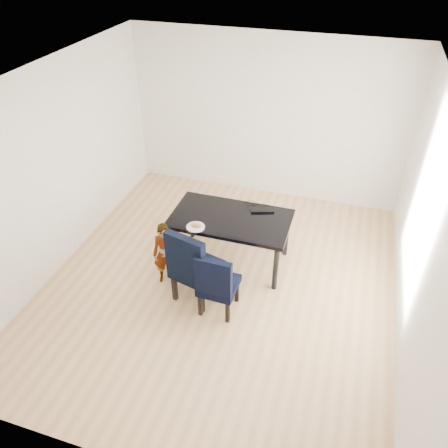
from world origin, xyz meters
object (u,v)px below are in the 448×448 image
(dining_table, at_px, (230,240))
(chair_left, at_px, (197,263))
(laptop, at_px, (262,208))
(plate, at_px, (196,227))
(child, at_px, (166,254))
(chair_right, at_px, (219,280))

(dining_table, xyz_separation_m, chair_left, (-0.20, -0.79, 0.17))
(dining_table, xyz_separation_m, laptop, (0.35, 0.33, 0.39))
(chair_left, distance_m, laptop, 1.27)
(plate, distance_m, laptop, 0.99)
(plate, height_order, laptop, laptop)
(dining_table, height_order, chair_left, chair_left)
(child, xyz_separation_m, laptop, (1.04, 0.98, 0.31))
(child, height_order, laptop, child)
(chair_left, height_order, plate, chair_left)
(plate, bearing_deg, child, -136.64)
(chair_left, xyz_separation_m, child, (-0.49, 0.14, -0.09))
(chair_right, relative_size, laptop, 2.89)
(chair_right, bearing_deg, chair_left, 159.74)
(chair_left, relative_size, plate, 4.57)
(dining_table, relative_size, child, 1.75)
(chair_left, height_order, chair_right, chair_left)
(dining_table, height_order, chair_right, chair_right)
(dining_table, bearing_deg, chair_right, -82.05)
(dining_table, height_order, laptop, laptop)
(child, distance_m, plate, 0.53)
(chair_right, height_order, laptop, chair_right)
(chair_left, height_order, child, chair_left)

